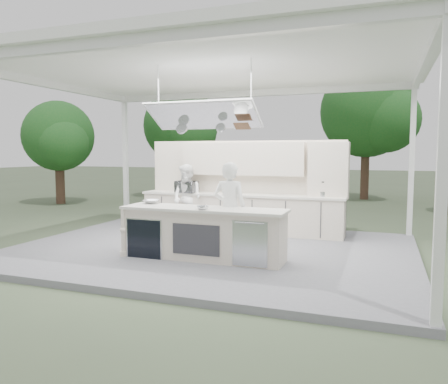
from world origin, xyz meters
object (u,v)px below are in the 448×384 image
at_px(back_counter, 240,213).
at_px(head_chef, 230,209).
at_px(demo_island, 202,233).
at_px(sous_chef, 187,198).

xyz_separation_m(back_counter, head_chef, (0.59, -2.43, 0.42)).
distance_m(demo_island, head_chef, 0.70).
bearing_deg(demo_island, back_counter, 93.63).
distance_m(back_counter, sous_chef, 1.36).
bearing_deg(head_chef, demo_island, 44.74).
bearing_deg(sous_chef, demo_island, -44.63).
relative_size(head_chef, sous_chef, 1.07).
xyz_separation_m(head_chef, sous_chef, (-1.85, 2.08, -0.06)).
distance_m(demo_island, sous_chef, 2.88).
height_order(head_chef, sous_chef, head_chef).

